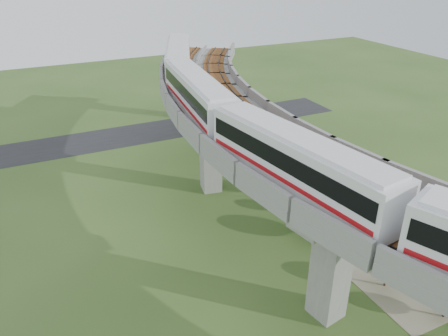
{
  "coord_description": "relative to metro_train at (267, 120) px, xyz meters",
  "views": [
    {
      "loc": [
        -16.16,
        -29.0,
        24.04
      ],
      "look_at": [
        -1.98,
        0.91,
        7.5
      ],
      "focal_mm": 35.0,
      "sensor_mm": 36.0,
      "label": 1
    }
  ],
  "objects": [
    {
      "name": "ground",
      "position": [
        -0.37,
        1.77,
        -12.31
      ],
      "size": [
        160.0,
        160.0,
        0.0
      ],
      "primitive_type": "plane",
      "color": "#365321",
      "rests_on": "ground"
    },
    {
      "name": "dirt_lot",
      "position": [
        13.63,
        -0.23,
        -12.29
      ],
      "size": [
        18.0,
        26.0,
        0.04
      ],
      "primitive_type": "cube",
      "color": "gray",
      "rests_on": "ground"
    },
    {
      "name": "asphalt_road",
      "position": [
        -0.37,
        31.77,
        -12.29
      ],
      "size": [
        60.0,
        8.0,
        0.03
      ],
      "primitive_type": "cube",
      "color": "#232326",
      "rests_on": "ground"
    },
    {
      "name": "viaduct",
      "position": [
        3.47,
        1.77,
        -3.26
      ],
      "size": [
        19.58,
        73.98,
        11.4
      ],
      "color": "#99968E",
      "rests_on": "ground"
    },
    {
      "name": "metro_train",
      "position": [
        0.0,
        0.0,
        0.0
      ],
      "size": [
        11.58,
        61.33,
        3.64
      ],
      "color": "silver",
      "rests_on": "ground"
    },
    {
      "name": "fence",
      "position": [
        9.38,
        1.77,
        -11.56
      ],
      "size": [
        3.87,
        38.73,
        1.5
      ],
      "color": "#2D382D",
      "rests_on": "ground"
    },
    {
      "name": "tree_0",
      "position": [
        10.44,
        22.85,
        -10.59
      ],
      "size": [
        1.95,
        1.95,
        2.55
      ],
      "color": "#382314",
      "rests_on": "ground"
    },
    {
      "name": "tree_1",
      "position": [
        9.77,
        20.93,
        -10.26
      ],
      "size": [
        2.68,
        2.68,
        3.19
      ],
      "color": "#382314",
      "rests_on": "ground"
    },
    {
      "name": "tree_2",
      "position": [
        8.28,
        13.95,
        -10.21
      ],
      "size": [
        2.05,
        2.05,
        2.98
      ],
      "color": "#382314",
      "rests_on": "ground"
    },
    {
      "name": "tree_3",
      "position": [
        6.73,
        8.02,
        -10.08
      ],
      "size": [
        2.47,
        2.47,
        3.28
      ],
      "color": "#382314",
      "rests_on": "ground"
    },
    {
      "name": "tree_4",
      "position": [
        6.82,
        3.77,
        -10.52
      ],
      "size": [
        1.93,
        1.93,
        2.62
      ],
      "color": "#382314",
      "rests_on": "ground"
    },
    {
      "name": "tree_5",
      "position": [
        5.56,
        -0.2,
        -10.1
      ],
      "size": [
        3.11,
        3.11,
        3.53
      ],
      "color": "#382314",
      "rests_on": "ground"
    },
    {
      "name": "tree_6",
      "position": [
        6.64,
        -8.32,
        -10.19
      ],
      "size": [
        2.32,
        2.32,
        3.11
      ],
      "color": "#382314",
      "rests_on": "ground"
    },
    {
      "name": "car_white",
      "position": [
        10.16,
        -8.59,
        -11.64
      ],
      "size": [
        3.18,
        3.93,
        1.26
      ],
      "primitive_type": "imported",
      "rotation": [
        0.0,
        0.0,
        0.54
      ],
      "color": "white",
      "rests_on": "dirt_lot"
    },
    {
      "name": "car_red",
      "position": [
        17.49,
        -3.53,
        -11.68
      ],
      "size": [
        3.65,
        3.02,
        1.17
      ],
      "primitive_type": "imported",
      "rotation": [
        0.0,
        0.0,
        -0.98
      ],
      "color": "#9F200E",
      "rests_on": "dirt_lot"
    },
    {
      "name": "car_dark",
      "position": [
        14.55,
        6.74,
        -11.63
      ],
      "size": [
        4.52,
        2.15,
        1.27
      ],
      "primitive_type": "imported",
      "rotation": [
        0.0,
        0.0,
        1.66
      ],
      "color": "black",
      "rests_on": "dirt_lot"
    }
  ]
}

